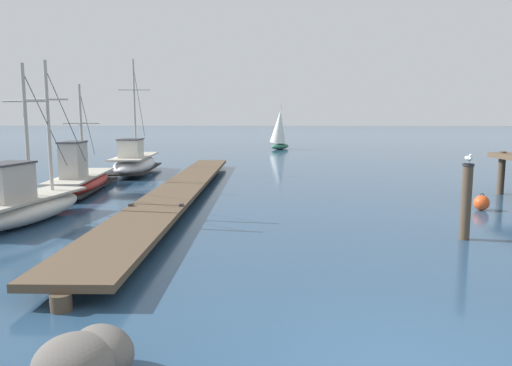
# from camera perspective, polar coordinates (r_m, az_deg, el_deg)

# --- Properties ---
(floating_dock) EXTENTS (2.80, 24.23, 0.53)m
(floating_dock) POSITION_cam_1_polar(r_m,az_deg,el_deg) (20.01, -8.86, -0.49)
(floating_dock) COLOR brown
(floating_dock) RESTS_ON ground
(fishing_boat_0) EXTENTS (2.62, 6.90, 4.68)m
(fishing_boat_0) POSITION_cam_1_polar(r_m,az_deg,el_deg) (22.26, -20.28, 0.44)
(fishing_boat_0) COLOR #AD2823
(fishing_boat_0) RESTS_ON ground
(fishing_boat_1) EXTENTS (2.20, 6.31, 5.07)m
(fishing_boat_1) POSITION_cam_1_polar(r_m,az_deg,el_deg) (16.16, -26.12, -2.23)
(fishing_boat_1) COLOR silver
(fishing_boat_1) RESTS_ON ground
(fishing_boat_2) EXTENTS (2.71, 7.00, 6.57)m
(fishing_boat_2) POSITION_cam_1_polar(r_m,az_deg,el_deg) (28.49, -14.31, 2.41)
(fishing_boat_2) COLOR silver
(fishing_boat_2) RESTS_ON ground
(mooring_piling) EXTENTS (0.30, 0.30, 2.03)m
(mooring_piling) POSITION_cam_1_polar(r_m,az_deg,el_deg) (13.73, 23.87, -1.93)
(mooring_piling) COLOR #4C3D2D
(mooring_piling) RESTS_ON ground
(perched_seagull) EXTENTS (0.14, 0.38, 0.26)m
(perched_seagull) POSITION_cam_1_polar(r_m,az_deg,el_deg) (13.60, 24.12, 2.75)
(perched_seagull) COLOR gold
(perched_seagull) RESTS_ON mooring_piling
(shore_rock_near_left) EXTENTS (1.50, 1.59, 0.63)m
(shore_rock_near_left) POSITION_cam_1_polar(r_m,az_deg,el_deg) (6.53, -19.64, -19.21)
(shore_rock_near_left) COLOR #524D48
(shore_rock_near_left) RESTS_ON ground
(mooring_buoy) EXTENTS (0.53, 0.53, 0.61)m
(mooring_buoy) POSITION_cam_1_polar(r_m,az_deg,el_deg) (18.46, 25.39, -2.15)
(mooring_buoy) COLOR #E04C1E
(mooring_buoy) RESTS_ON ground
(distant_sailboat) EXTENTS (2.59, 3.37, 4.58)m
(distant_sailboat) POSITION_cam_1_polar(r_m,az_deg,el_deg) (49.34, 2.81, 6.34)
(distant_sailboat) COLOR #337556
(distant_sailboat) RESTS_ON ground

